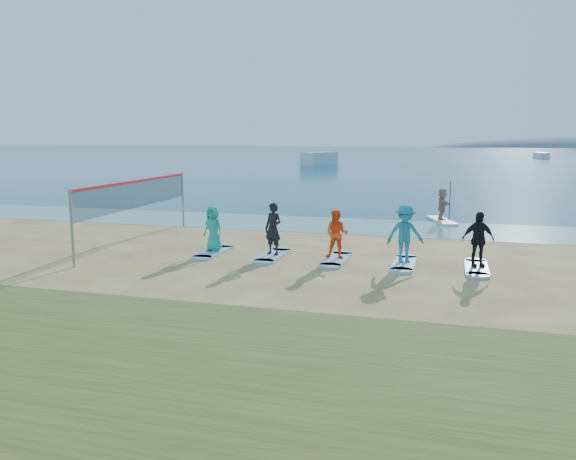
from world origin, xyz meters
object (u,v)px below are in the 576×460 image
(boat_offshore_b, at_px, (541,159))
(surfboard_1, at_px, (273,256))
(paddleboarder, at_px, (442,204))
(student_1, at_px, (273,229))
(surfboard_4, at_px, (476,268))
(surfboard_2, at_px, (337,259))
(surfboard_0, at_px, (214,252))
(student_4, at_px, (478,239))
(boat_offshore_a, at_px, (320,166))
(volleyball_net, at_px, (138,194))
(paddleboard, at_px, (442,221))
(student_0, at_px, (213,229))
(surfboard_3, at_px, (404,263))
(student_3, at_px, (405,234))
(student_2, at_px, (337,234))

(boat_offshore_b, bearing_deg, surfboard_1, -110.87)
(paddleboarder, relative_size, student_1, 0.85)
(paddleboarder, distance_m, surfboard_4, 10.42)
(paddleboarder, xyz_separation_m, surfboard_2, (-3.21, -10.30, -0.84))
(surfboard_0, distance_m, surfboard_4, 8.94)
(student_1, relative_size, surfboard_2, 0.82)
(boat_offshore_b, xyz_separation_m, surfboard_1, (-23.44, -108.70, 0.04))
(surfboard_1, bearing_deg, student_1, 0.00)
(surfboard_2, bearing_deg, boat_offshore_b, 78.96)
(surfboard_2, xyz_separation_m, student_4, (4.47, 0.00, 0.91))
(boat_offshore_a, xyz_separation_m, surfboard_2, (16.09, -66.79, 0.04))
(surfboard_0, distance_m, surfboard_1, 2.24)
(volleyball_net, height_order, student_1, volleyball_net)
(surfboard_2, relative_size, student_4, 1.27)
(paddleboard, height_order, student_0, student_0)
(boat_offshore_b, xyz_separation_m, surfboard_0, (-25.68, -108.70, 0.04))
(surfboard_0, bearing_deg, surfboard_2, 0.00)
(volleyball_net, relative_size, surfboard_3, 4.12)
(surfboard_0, bearing_deg, student_3, 0.00)
(surfboard_0, height_order, student_1, student_1)
(paddleboard, distance_m, student_1, 11.69)
(surfboard_0, relative_size, student_0, 1.37)
(paddleboarder, xyz_separation_m, surfboard_4, (1.26, -10.30, -0.84))
(paddleboarder, bearing_deg, student_0, 128.92)
(student_0, bearing_deg, student_3, 18.85)
(volleyball_net, xyz_separation_m, surfboard_4, (12.66, -1.19, -1.86))
(volleyball_net, relative_size, student_2, 5.55)
(student_0, height_order, surfboard_2, student_0)
(boat_offshore_a, height_order, surfboard_1, boat_offshore_a)
(student_2, height_order, surfboard_4, student_2)
(boat_offshore_a, distance_m, student_2, 68.70)
(paddleboard, distance_m, surfboard_1, 11.66)
(boat_offshore_a, relative_size, surfboard_4, 3.66)
(volleyball_net, distance_m, paddleboarder, 14.63)
(boat_offshore_b, distance_m, surfboard_1, 111.20)
(paddleboard, bearing_deg, surfboard_3, -113.67)
(boat_offshore_b, height_order, student_0, student_0)
(paddleboard, xyz_separation_m, boat_offshore_b, (18.00, 98.39, -0.06))
(surfboard_0, relative_size, surfboard_1, 1.00)
(surfboard_3, bearing_deg, student_2, 180.00)
(volleyball_net, xyz_separation_m, paddleboard, (11.40, 9.12, -1.84))
(student_1, bearing_deg, boat_offshore_a, 122.86)
(volleyball_net, bearing_deg, student_1, -11.27)
(volleyball_net, height_order, surfboard_0, volleyball_net)
(surfboard_2, bearing_deg, student_1, 180.00)
(student_0, distance_m, surfboard_1, 2.39)
(boat_offshore_a, xyz_separation_m, student_4, (20.56, -66.79, 0.96))
(boat_offshore_a, distance_m, student_4, 69.89)
(surfboard_3, bearing_deg, surfboard_4, 0.00)
(student_0, bearing_deg, volleyball_net, -178.84)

